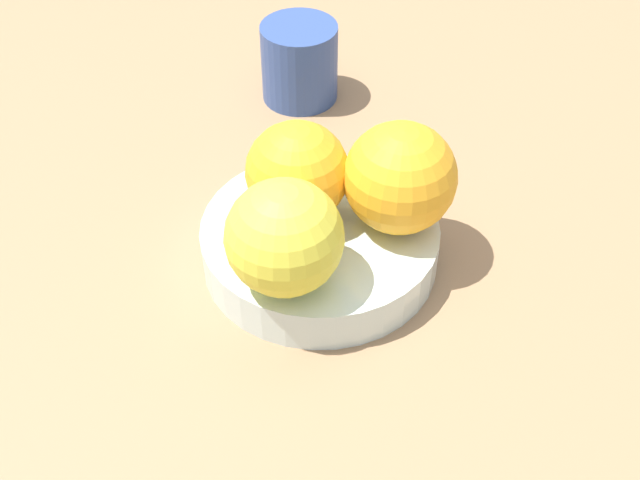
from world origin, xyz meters
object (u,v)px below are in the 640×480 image
at_px(orange_in_bowl_1, 401,179).
at_px(orange_in_bowl_0, 297,172).
at_px(orange_in_bowl_2, 284,238).
at_px(fruit_bowl, 320,244).
at_px(ceramic_cup, 299,62).

bearing_deg(orange_in_bowl_1, orange_in_bowl_0, -15.64).
bearing_deg(orange_in_bowl_2, orange_in_bowl_0, -102.77).
xyz_separation_m(orange_in_bowl_0, orange_in_bowl_2, (0.02, 0.07, 0.00)).
distance_m(orange_in_bowl_1, orange_in_bowl_2, 0.11).
bearing_deg(orange_in_bowl_2, orange_in_bowl_1, -150.68).
bearing_deg(orange_in_bowl_1, orange_in_bowl_2, 29.32).
xyz_separation_m(fruit_bowl, ceramic_cup, (-0.01, -0.24, 0.02)).
relative_size(fruit_bowl, ceramic_cup, 2.40).
bearing_deg(orange_in_bowl_1, fruit_bowl, -1.42).
xyz_separation_m(orange_in_bowl_2, ceramic_cup, (-0.04, -0.29, -0.04)).
xyz_separation_m(fruit_bowl, orange_in_bowl_0, (0.02, -0.02, 0.06)).
bearing_deg(fruit_bowl, orange_in_bowl_0, -52.52).
height_order(orange_in_bowl_0, ceramic_cup, orange_in_bowl_0).
distance_m(orange_in_bowl_1, ceramic_cup, 0.25).
distance_m(fruit_bowl, orange_in_bowl_1, 0.09).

